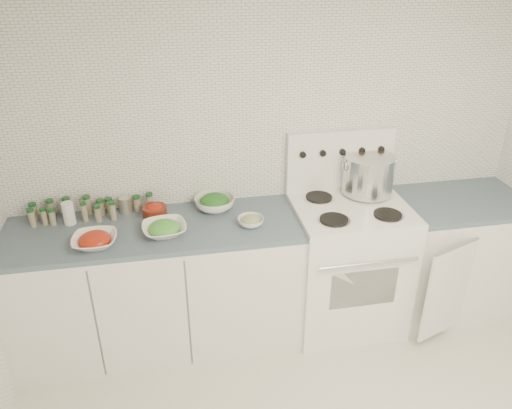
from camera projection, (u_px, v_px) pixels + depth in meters
The scene contains 13 objects.
room_walls at pixel (355, 213), 1.91m from camera, with size 3.54×3.04×2.52m.
counter_left at pixel (159, 286), 3.32m from camera, with size 1.85×0.62×0.90m.
stove at pixel (346, 261), 3.51m from camera, with size 0.76×0.70×1.36m.
counter_right at pixel (452, 254), 3.67m from camera, with size 0.89×0.77×0.90m.
stock_pot at pixel (368, 173), 3.41m from camera, with size 0.37×0.35×0.26m.
bowl_tomato at pixel (95, 240), 2.92m from camera, with size 0.27×0.27×0.09m.
bowl_snowpea at pixel (164, 229), 3.03m from camera, with size 0.30×0.30×0.09m.
bowl_broccoli at pixel (215, 202), 3.32m from camera, with size 0.31×0.31×0.11m.
bowl_zucchini at pixel (251, 221), 3.13m from camera, with size 0.21×0.21×0.07m.
bowl_pepper at pixel (155, 211), 3.21m from camera, with size 0.16×0.16×0.10m.
salt_canister at pixel (69, 213), 3.13m from camera, with size 0.07×0.07×0.15m, color white.
tin_can at pixel (125, 205), 3.28m from camera, with size 0.08×0.08×0.11m, color #B6B29A.
spice_cluster at pixel (84, 209), 3.21m from camera, with size 0.78×0.16×0.14m.
Camera 1 is at (-0.68, -1.58, 2.47)m, focal length 35.00 mm.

